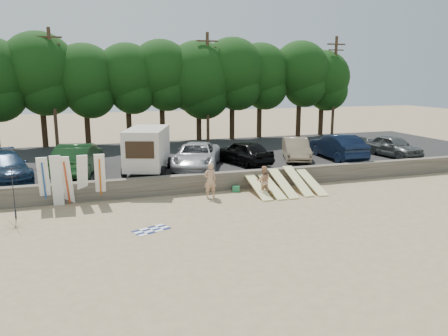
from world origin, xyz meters
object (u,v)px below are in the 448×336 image
Objects in this scene: beach_umbrella at (12,192)px; car_3 at (243,152)px; car_1 at (78,158)px; car_0 at (5,167)px; car_5 at (338,147)px; beachgoer_a at (210,180)px; beachgoer_b at (263,181)px; cooler at (236,189)px; car_2 at (197,156)px; box_trailer at (147,148)px; car_4 at (296,149)px; car_6 at (393,146)px.

car_3 is at bearing 22.43° from beach_umbrella.
car_0 is at bearing 21.23° from car_1.
beachgoer_a is at bearing 25.24° from car_5.
beachgoer_b is (12.97, -4.74, -0.65)m from car_0.
car_5 is 8.82m from beachgoer_b.
beach_umbrella is at bearing 1.61° from beachgoer_a.
beachgoer_b is 4.18× the size of cooler.
cooler is at bearing 46.16° from car_3.
car_5 is (9.84, 0.05, 0.08)m from car_2.
car_3 is 2.81× the size of beachgoer_b.
car_0 is (-7.53, 0.42, -0.70)m from box_trailer.
beach_umbrella is (-16.61, -5.48, -0.21)m from car_4.
car_1 is at bearing -163.45° from car_2.
beach_umbrella is (-9.23, -0.69, 0.29)m from beachgoer_a.
box_trailer reaches higher than car_5.
car_4 is (10.02, 0.96, -0.72)m from box_trailer.
car_4 is at bearing 24.43° from box_trailer.
box_trailer is 12.87m from car_5.
cooler is (4.32, -3.15, -1.99)m from box_trailer.
car_6 is (6.98, -1.03, 0.01)m from car_4.
car_1 is 6.16m from beach_umbrella.
box_trailer is 1.66× the size of beach_umbrella.
car_0 is 5.04m from beach_umbrella.
beachgoer_b is (-11.56, -4.25, -0.64)m from car_6.
box_trailer reaches higher than car_0.
box_trailer is at bearing -24.18° from beachgoer_b.
car_1 is 8.07m from beachgoer_a.
beachgoer_b is at bearing -19.48° from box_trailer.
cooler is (1.31, -3.50, -1.30)m from car_2.
car_5 is at bearing -169.08° from car_1.
car_5 is at bearing 167.04° from car_6.
car_1 is 1.21× the size of car_3.
car_1 is at bearing -8.50° from car_0.
car_6 is at bearing 12.12° from car_4.
car_1 reaches higher than beachgoer_b.
cooler is at bearing -160.34° from beachgoer_a.
car_5 is 20.05m from beach_umbrella.
beachgoer_b is at bearing -166.31° from car_6.
car_5 is (6.67, -0.34, 0.08)m from car_3.
car_6 is 1.60× the size of beach_umbrella.
cooler is (-1.86, -3.90, -1.30)m from car_3.
beachgoer_a is 9.26m from beach_umbrella.
car_0 is at bearing -5.80° from beachgoer_b.
box_trailer is 3.11m from car_2.
car_6 is at bearing 18.74° from box_trailer.
car_0 is at bearing -157.77° from car_4.
car_6 is at bearing -145.56° from beachgoer_b.
car_3 is 1.03× the size of car_6.
car_3 is 5.16m from beachgoer_b.
car_2 is at bearing -172.33° from car_1.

